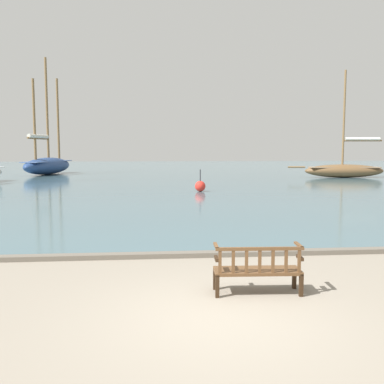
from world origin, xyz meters
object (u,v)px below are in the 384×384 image
(park_bench, at_px, (258,269))
(sailboat_far_port, at_px, (48,163))
(channel_buoy, at_px, (200,186))
(sailboat_outer_starboard, at_px, (344,169))

(park_bench, bearing_deg, sailboat_far_port, 108.86)
(sailboat_far_port, bearing_deg, channel_buoy, -54.35)
(park_bench, xyz_separation_m, channel_buoy, (0.91, 18.29, -0.06))
(sailboat_outer_starboard, bearing_deg, park_bench, -117.19)
(sailboat_far_port, bearing_deg, park_bench, -71.14)
(park_bench, height_order, channel_buoy, channel_buoy)
(sailboat_outer_starboard, distance_m, channel_buoy, 18.57)
(sailboat_far_port, xyz_separation_m, channel_buoy, (13.66, -19.05, -0.79))
(sailboat_outer_starboard, height_order, channel_buoy, sailboat_outer_starboard)
(sailboat_far_port, xyz_separation_m, sailboat_outer_starboard, (28.12, -7.41, -0.37))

